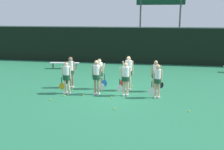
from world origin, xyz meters
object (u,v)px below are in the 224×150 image
(tennis_ball_5, at_px, (83,95))
(tennis_ball_6, at_px, (132,86))
(player_0, at_px, (67,75))
(tennis_ball_1, at_px, (114,109))
(scoreboard, at_px, (160,5))
(tennis_ball_2, at_px, (99,84))
(tennis_ball_0, at_px, (58,87))
(bench_courtside, at_px, (65,63))
(player_5, at_px, (100,71))
(player_7, at_px, (156,74))
(tennis_ball_7, at_px, (64,96))
(player_3, at_px, (157,79))
(tennis_ball_3, at_px, (112,97))
(tennis_ball_8, at_px, (51,100))
(player_4, at_px, (71,70))
(player_2, at_px, (126,76))
(tennis_ball_4, at_px, (72,90))
(tennis_ball_9, at_px, (189,111))
(player_1, at_px, (97,75))
(player_6, at_px, (128,70))

(tennis_ball_5, xyz_separation_m, tennis_ball_6, (2.20, 2.06, 0.00))
(player_0, distance_m, tennis_ball_1, 3.42)
(scoreboard, xyz_separation_m, player_0, (-4.54, -10.60, -3.71))
(tennis_ball_2, relative_size, tennis_ball_6, 1.05)
(scoreboard, xyz_separation_m, tennis_ball_0, (-5.40, -9.63, -4.63))
(bench_courtside, distance_m, tennis_ball_6, 6.77)
(player_0, bearing_deg, player_5, 48.86)
(tennis_ball_6, bearing_deg, tennis_ball_1, -95.93)
(player_5, bearing_deg, player_7, 7.61)
(tennis_ball_7, bearing_deg, player_3, 6.32)
(bench_courtside, bearing_deg, tennis_ball_3, -61.47)
(tennis_ball_6, distance_m, tennis_ball_8, 4.61)
(bench_courtside, distance_m, tennis_ball_0, 5.19)
(player_5, bearing_deg, scoreboard, 79.22)
(player_4, relative_size, tennis_ball_0, 24.81)
(scoreboard, xyz_separation_m, player_5, (-3.11, -9.49, -3.71))
(scoreboard, xyz_separation_m, player_2, (-1.62, -10.46, -3.68))
(player_0, height_order, player_3, player_3)
(tennis_ball_6, bearing_deg, player_4, -167.06)
(bench_courtside, bearing_deg, tennis_ball_8, -82.94)
(tennis_ball_4, bearing_deg, scoreboard, 66.37)
(player_2, xyz_separation_m, tennis_ball_7, (-2.92, -0.59, -0.95))
(scoreboard, bearing_deg, tennis_ball_8, -112.81)
(player_0, height_order, tennis_ball_3, player_0)
(tennis_ball_0, bearing_deg, tennis_ball_8, -78.13)
(player_3, height_order, tennis_ball_9, player_3)
(bench_courtside, height_order, tennis_ball_4, bench_courtside)
(tennis_ball_5, bearing_deg, tennis_ball_7, -166.15)
(player_7, distance_m, tennis_ball_7, 4.72)
(player_3, xyz_separation_m, player_5, (-3.01, 1.07, 0.01))
(tennis_ball_7, bearing_deg, player_1, 20.83)
(player_0, height_order, tennis_ball_9, player_0)
(tennis_ball_0, distance_m, tennis_ball_1, 4.56)
(tennis_ball_3, distance_m, tennis_ball_4, 2.35)
(tennis_ball_9, bearing_deg, tennis_ball_7, 168.47)
(player_1, xyz_separation_m, tennis_ball_8, (-1.90, -1.29, -0.98))
(tennis_ball_0, height_order, tennis_ball_2, tennis_ball_2)
(player_3, bearing_deg, tennis_ball_6, 125.54)
(tennis_ball_5, bearing_deg, scoreboard, 71.38)
(tennis_ball_0, xyz_separation_m, tennis_ball_1, (3.57, -2.85, -0.00))
(scoreboard, distance_m, player_5, 10.65)
(bench_courtside, xyz_separation_m, tennis_ball_4, (2.37, -5.48, -0.37))
(player_1, relative_size, player_3, 1.06)
(tennis_ball_3, bearing_deg, player_1, 150.85)
(scoreboard, xyz_separation_m, player_3, (-0.10, -10.56, -3.72))
(bench_courtside, bearing_deg, tennis_ball_7, -78.07)
(player_7, bearing_deg, player_4, 173.46)
(player_5, height_order, player_6, player_6)
(tennis_ball_1, bearing_deg, player_7, 61.17)
(player_5, bearing_deg, bench_courtside, 134.69)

